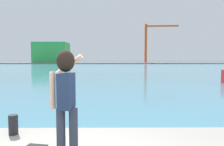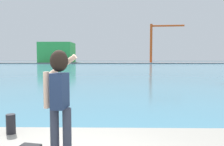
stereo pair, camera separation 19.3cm
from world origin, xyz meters
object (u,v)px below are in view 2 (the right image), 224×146
person_photographer (60,93)px  harbor_bollard (11,124)px  port_crane (156,38)px  warehouse_left (57,53)px

person_photographer → harbor_bollard: 1.95m
person_photographer → port_crane: 86.97m
person_photographer → harbor_bollard: bearing=57.5°
person_photographer → harbor_bollard: size_ratio=4.16×
person_photographer → warehouse_left: 90.95m
harbor_bollard → port_crane: port_crane is taller
harbor_bollard → warehouse_left: (-22.27, 86.67, 3.64)m
harbor_bollard → warehouse_left: size_ratio=0.03×
person_photographer → harbor_bollard: (-1.35, 1.12, -0.86)m
harbor_bollard → warehouse_left: 89.56m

